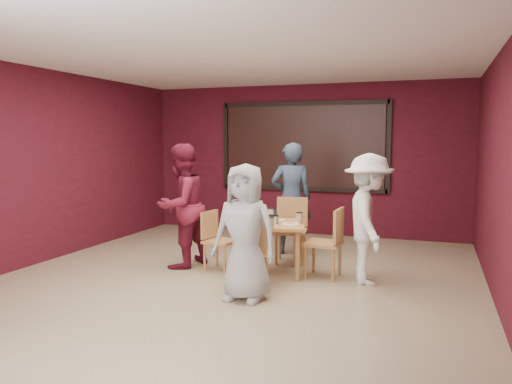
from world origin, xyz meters
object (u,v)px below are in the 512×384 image
(dining_table, at_px, (271,229))
(chair_front, at_px, (250,251))
(diner_back, at_px, (291,198))
(chair_back, at_px, (291,226))
(diner_left, at_px, (181,206))
(chair_right, at_px, (329,239))
(diner_right, at_px, (369,219))
(chair_left, at_px, (216,237))
(diner_front, at_px, (245,232))

(dining_table, relative_size, chair_front, 1.30)
(dining_table, height_order, diner_back, diner_back)
(chair_back, bearing_deg, diner_left, -149.84)
(chair_back, xyz_separation_m, chair_right, (0.70, -0.70, -0.01))
(chair_back, height_order, diner_left, diner_left)
(diner_left, distance_m, diner_right, 2.56)
(chair_left, bearing_deg, diner_back, 61.75)
(dining_table, bearing_deg, chair_right, 3.66)
(diner_back, bearing_deg, chair_right, 103.75)
(dining_table, distance_m, diner_front, 1.13)
(diner_front, distance_m, diner_back, 2.38)
(chair_back, bearing_deg, diner_front, -90.17)
(chair_left, relative_size, chair_right, 0.89)
(chair_left, xyz_separation_m, diner_left, (-0.53, -0.01, 0.41))
(chair_front, bearing_deg, diner_right, 31.27)
(chair_right, height_order, diner_left, diner_left)
(chair_front, bearing_deg, chair_left, 136.73)
(chair_front, height_order, chair_right, chair_right)
(chair_front, xyz_separation_m, diner_left, (-1.29, 0.71, 0.39))
(dining_table, xyz_separation_m, diner_right, (1.27, 0.01, 0.20))
(dining_table, bearing_deg, diner_front, -86.60)
(dining_table, height_order, diner_front, diner_front)
(chair_back, bearing_deg, chair_left, -137.04)
(diner_back, height_order, diner_right, diner_back)
(diner_front, xyz_separation_m, diner_back, (-0.14, 2.37, 0.11))
(dining_table, distance_m, chair_back, 0.75)
(chair_back, xyz_separation_m, diner_front, (-0.01, -1.86, 0.23))
(chair_back, relative_size, diner_front, 0.62)
(dining_table, distance_m, chair_left, 0.79)
(chair_front, xyz_separation_m, diner_front, (0.07, -0.35, 0.29))
(chair_front, distance_m, chair_left, 1.06)
(chair_right, xyz_separation_m, diner_left, (-2.07, -0.10, 0.35))
(dining_table, height_order, diner_right, diner_right)
(dining_table, bearing_deg, chair_back, 84.48)
(chair_front, height_order, chair_back, chair_back)
(diner_right, bearing_deg, diner_front, 118.67)
(chair_left, distance_m, diner_front, 1.40)
(diner_front, relative_size, diner_back, 0.88)
(chair_right, bearing_deg, diner_right, -4.79)
(chair_back, xyz_separation_m, diner_left, (-1.37, -0.79, 0.33))
(chair_front, distance_m, diner_right, 1.52)
(chair_back, relative_size, chair_left, 1.16)
(chair_back, distance_m, chair_left, 1.15)
(dining_table, height_order, chair_right, chair_right)
(chair_right, bearing_deg, dining_table, -176.34)
(dining_table, distance_m, diner_left, 1.32)
(diner_right, bearing_deg, diner_left, 76.78)
(chair_right, height_order, diner_front, diner_front)
(dining_table, xyz_separation_m, chair_right, (0.77, 0.05, -0.09))
(chair_left, relative_size, diner_right, 0.50)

